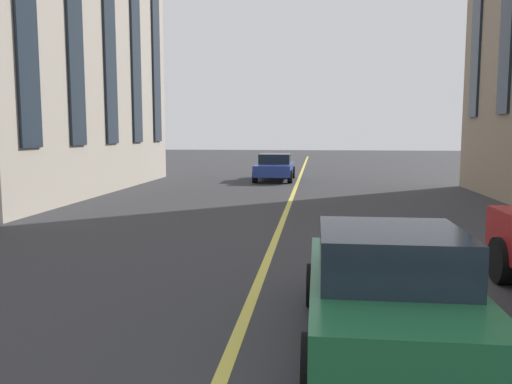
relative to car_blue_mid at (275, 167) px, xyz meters
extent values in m
cube|color=#D8C64C|center=(-12.31, -1.22, -0.70)|extent=(80.00, 0.16, 0.01)
cube|color=navy|center=(-0.05, 0.00, -0.11)|extent=(4.40, 1.80, 0.55)
cube|color=#19232D|center=(0.17, 0.00, 0.42)|extent=(1.85, 1.58, 0.50)
cylinder|color=black|center=(-1.50, -0.86, -0.38)|extent=(0.64, 0.22, 0.64)
cylinder|color=black|center=(-1.50, 0.86, -0.38)|extent=(0.64, 0.22, 0.64)
cylinder|color=black|center=(1.40, -0.86, -0.38)|extent=(0.64, 0.22, 0.64)
cylinder|color=black|center=(1.40, 0.86, -0.38)|extent=(0.64, 0.22, 0.64)
cube|color=#1E6038|center=(-20.76, -2.97, -0.13)|extent=(3.90, 1.75, 0.55)
cube|color=#19232D|center=(-20.96, -2.97, 0.42)|extent=(1.64, 1.54, 0.55)
cylinder|color=black|center=(-19.48, -2.13, -0.40)|extent=(0.60, 0.21, 0.60)
cylinder|color=black|center=(-19.48, -3.81, -0.40)|extent=(0.60, 0.21, 0.60)
cylinder|color=black|center=(-22.05, -2.13, -0.40)|extent=(0.60, 0.21, 0.60)
cylinder|color=black|center=(-22.05, -3.81, -0.40)|extent=(0.60, 0.21, 0.60)
cylinder|color=black|center=(-18.01, -5.19, -0.32)|extent=(0.76, 0.27, 0.76)
cube|color=#19232D|center=(-6.14, 6.23, 6.78)|extent=(1.10, 0.10, 10.93)
cube|color=#19232D|center=(-3.09, 6.23, 6.78)|extent=(1.10, 0.10, 10.93)
cube|color=#19232D|center=(-0.03, 6.23, 6.78)|extent=(1.10, 0.10, 10.93)
camera|label=1|loc=(-26.65, -2.15, 1.74)|focal=36.17mm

